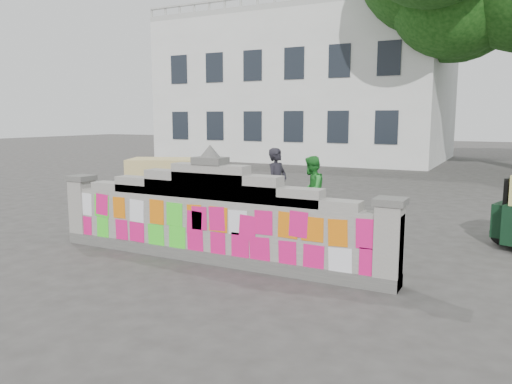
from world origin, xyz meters
TOP-DOWN VIEW (x-y plane):
  - ground at (0.00, 0.00)m, footprint 100.00×100.00m
  - parapet_wall at (-0.00, -0.01)m, footprint 6.48×0.44m
  - building at (-7.00, 21.98)m, footprint 16.00×10.00m
  - cyclist_bike at (0.08, 2.48)m, footprint 1.84×0.87m
  - cyclist_rider at (0.08, 2.48)m, footprint 0.46×0.62m
  - pedestrian at (0.45, 3.54)m, footprint 0.62×0.79m
  - rickshaw_left at (-3.39, 3.38)m, footprint 2.60×1.97m

SIDE VIEW (x-z plane):
  - ground at x=0.00m, z-range 0.00..0.00m
  - cyclist_bike at x=0.08m, z-range 0.00..0.93m
  - rickshaw_left at x=-3.39m, z-range 0.03..1.43m
  - parapet_wall at x=0.00m, z-range -0.26..1.75m
  - cyclist_rider at x=0.08m, z-range 0.00..1.57m
  - pedestrian at x=0.45m, z-range 0.00..1.60m
  - building at x=-7.00m, z-range -0.44..8.46m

